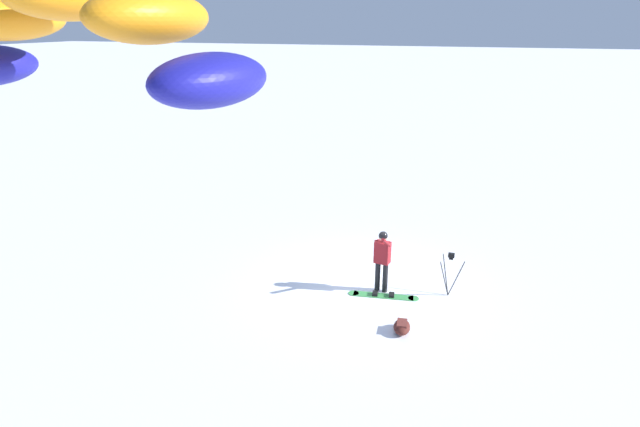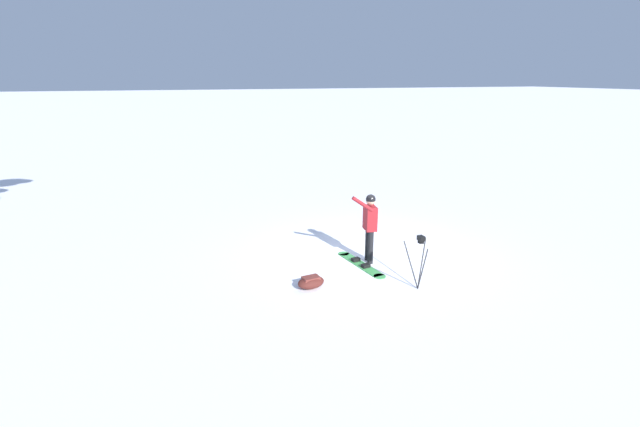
% 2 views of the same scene
% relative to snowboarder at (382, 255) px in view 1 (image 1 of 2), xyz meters
% --- Properties ---
extents(ground_plane, '(300.00, 300.00, 0.00)m').
position_rel_snowboarder_xyz_m(ground_plane, '(-0.18, -0.52, -1.07)').
color(ground_plane, white).
extents(snowboarder, '(0.71, 0.46, 1.77)m').
position_rel_snowboarder_xyz_m(snowboarder, '(0.00, 0.00, 0.00)').
color(snowboarder, black).
rests_on(snowboarder, ground_plane).
extents(snowboard, '(0.54, 1.86, 0.10)m').
position_rel_snowboarder_xyz_m(snowboard, '(0.28, 0.13, -1.04)').
color(snowboard, '#3F994C').
rests_on(snowboard, ground_plane).
extents(traction_kite, '(1.83, 3.90, 1.10)m').
position_rel_snowboarder_xyz_m(traction_kite, '(8.64, -1.11, 5.74)').
color(traction_kite, navy).
extents(gear_bag_large, '(0.66, 0.47, 0.27)m').
position_rel_snowboarder_xyz_m(gear_bag_large, '(1.84, 0.94, -0.92)').
color(gear_bag_large, '#4C1E19').
rests_on(gear_bag_large, ground_plane).
extents(camera_tripod, '(0.57, 0.62, 1.23)m').
position_rel_snowboarder_xyz_m(camera_tripod, '(-0.35, 1.75, -0.18)').
color(camera_tripod, '#262628').
rests_on(camera_tripod, ground_plane).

